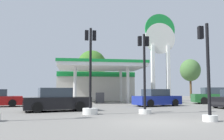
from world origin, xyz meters
TOP-DOWN VIEW (x-y plane):
  - ground_plane at (0.00, 0.00)m, footprint 90.00×90.00m
  - gas_station at (-0.46, 22.41)m, footprint 10.05×12.72m
  - station_pole_sign at (7.62, 19.47)m, footprint 4.01×0.56m
  - car_1 at (10.74, 12.57)m, footprint 4.87×2.95m
  - car_2 at (3.64, 10.00)m, footprint 4.34×2.74m
  - car_3 at (-4.47, 6.20)m, footprint 4.46×2.63m
  - traffic_signal_1 at (2.35, -0.09)m, footprint 0.64×0.67m
  - traffic_signal_2 at (-2.50, 3.79)m, footprint 0.84×0.84m
  - traffic_signal_3 at (0.62, 3.64)m, footprint 0.71×0.71m
  - tree_1 at (-0.40, 29.63)m, footprint 4.76×4.76m
  - tree_2 at (17.35, 30.42)m, footprint 3.61×3.61m

SIDE VIEW (x-z plane):
  - ground_plane at x=0.00m, z-range 0.00..0.00m
  - car_2 at x=3.64m, z-range -0.07..1.38m
  - car_3 at x=-4.47m, z-range -0.07..1.43m
  - car_1 at x=10.74m, z-range -0.08..1.55m
  - traffic_signal_2 at x=-2.50m, z-range -0.99..3.90m
  - traffic_signal_1 at x=2.35m, z-range -0.67..3.63m
  - traffic_signal_3 at x=0.62m, z-range -0.49..4.13m
  - gas_station at x=-0.46m, z-range 0.04..4.49m
  - tree_2 at x=17.35m, z-range 1.47..8.44m
  - tree_1 at x=-0.40m, z-range 1.53..9.46m
  - station_pole_sign at x=7.62m, z-range 1.47..12.74m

